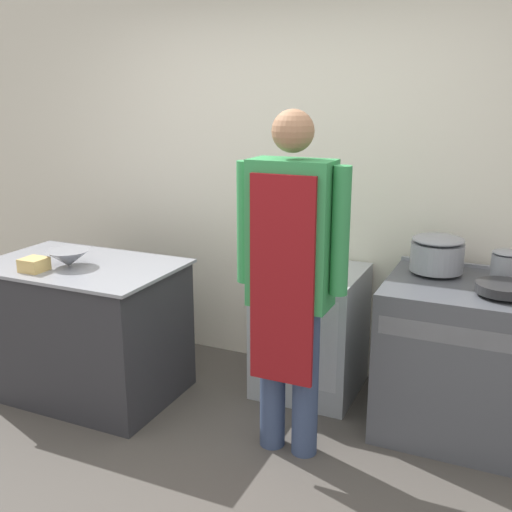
% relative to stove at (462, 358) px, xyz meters
% --- Properties ---
extents(ground_plane, '(14.00, 14.00, 0.00)m').
position_rel_stove_xyz_m(ground_plane, '(-1.22, -1.30, -0.45)').
color(ground_plane, '#4C4742').
extents(wall_back, '(8.00, 0.05, 2.70)m').
position_rel_stove_xyz_m(wall_back, '(-1.22, 0.46, 0.90)').
color(wall_back, silver).
rests_on(wall_back, ground_plane).
extents(prep_counter, '(1.22, 0.80, 0.87)m').
position_rel_stove_xyz_m(prep_counter, '(-2.27, -0.51, -0.01)').
color(prep_counter, '#2D2D33').
rests_on(prep_counter, ground_plane).
extents(stove, '(0.88, 0.77, 0.91)m').
position_rel_stove_xyz_m(stove, '(0.00, 0.00, 0.00)').
color(stove, '#4C4F56').
rests_on(stove, ground_plane).
extents(fridge_unit, '(0.64, 0.61, 0.83)m').
position_rel_stove_xyz_m(fridge_unit, '(-0.95, 0.11, -0.03)').
color(fridge_unit, '#A8ADB2').
rests_on(fridge_unit, ground_plane).
extents(person_cook, '(0.60, 0.24, 1.84)m').
position_rel_stove_xyz_m(person_cook, '(-0.83, -0.61, 0.60)').
color(person_cook, '#38476B').
rests_on(person_cook, ground_plane).
extents(mixing_bowl, '(0.27, 0.27, 0.10)m').
position_rel_stove_xyz_m(mixing_bowl, '(-2.30, -0.58, 0.48)').
color(mixing_bowl, gray).
rests_on(mixing_bowl, prep_counter).
extents(plastic_tub, '(0.14, 0.14, 0.08)m').
position_rel_stove_xyz_m(plastic_tub, '(-2.42, -0.75, 0.47)').
color(plastic_tub, '#D8B266').
rests_on(plastic_tub, prep_counter).
extents(stock_pot, '(0.30, 0.30, 0.21)m').
position_rel_stove_xyz_m(stock_pot, '(-0.20, 0.14, 0.57)').
color(stock_pot, gray).
rests_on(stock_pot, stove).
extents(saute_pan, '(0.28, 0.28, 0.05)m').
position_rel_stove_xyz_m(saute_pan, '(0.18, -0.13, 0.49)').
color(saute_pan, '#262628').
rests_on(saute_pan, stove).
extents(sauce_pot, '(0.17, 0.17, 0.16)m').
position_rel_stove_xyz_m(sauce_pot, '(0.18, 0.14, 0.55)').
color(sauce_pot, gray).
rests_on(sauce_pot, stove).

